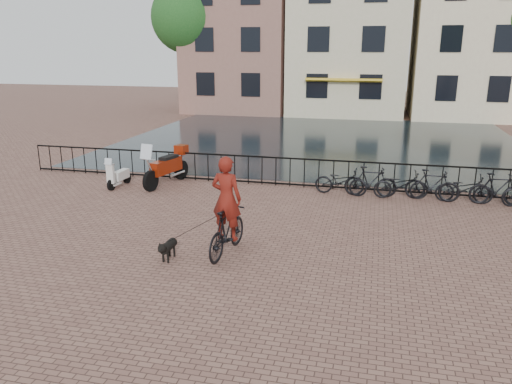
% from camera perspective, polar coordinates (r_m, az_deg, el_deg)
% --- Properties ---
extents(ground, '(100.00, 100.00, 0.00)m').
position_cam_1_polar(ground, '(10.20, -4.06, -11.10)').
color(ground, brown).
rests_on(ground, ground).
extents(canal_water, '(20.00, 20.00, 0.00)m').
position_cam_1_polar(canal_water, '(26.49, 7.37, 5.89)').
color(canal_water, black).
rests_on(canal_water, ground).
extents(railing, '(20.00, 0.05, 1.02)m').
position_cam_1_polar(railing, '(17.37, 3.91, 2.26)').
color(railing, black).
rests_on(railing, ground).
extents(canal_house_left, '(7.50, 9.00, 12.80)m').
position_cam_1_polar(canal_house_left, '(40.02, -1.36, 18.65)').
color(canal_house_left, '#83574C').
rests_on(canal_house_left, ground).
extents(canal_house_mid, '(8.00, 9.50, 11.80)m').
position_cam_1_polar(canal_house_mid, '(38.71, 10.74, 17.73)').
color(canal_house_mid, beige).
rests_on(canal_house_mid, ground).
extents(canal_house_right, '(7.00, 9.00, 13.30)m').
position_cam_1_polar(canal_house_right, '(39.09, 23.18, 17.85)').
color(canal_house_right, beige).
rests_on(canal_house_right, ground).
extents(tree_far_left, '(5.04, 5.04, 9.27)m').
position_cam_1_polar(tree_far_left, '(38.27, -7.97, 19.11)').
color(tree_far_left, black).
rests_on(tree_far_left, ground).
extents(cyclist, '(0.93, 2.06, 2.74)m').
position_cam_1_polar(cyclist, '(11.47, -3.37, -2.29)').
color(cyclist, black).
rests_on(cyclist, ground).
extents(dog, '(0.26, 0.78, 0.52)m').
position_cam_1_polar(dog, '(11.61, -9.97, -6.40)').
color(dog, black).
rests_on(dog, ground).
extents(motorcycle, '(1.07, 2.39, 1.66)m').
position_cam_1_polar(motorcycle, '(17.71, -10.26, 3.39)').
color(motorcycle, maroon).
rests_on(motorcycle, ground).
extents(scooter, '(0.45, 1.26, 1.15)m').
position_cam_1_polar(scooter, '(17.90, -15.44, 2.36)').
color(scooter, silver).
rests_on(scooter, ground).
extents(parked_bike_0, '(1.77, 0.79, 0.90)m').
position_cam_1_polar(parked_bike_0, '(16.60, 9.68, 1.22)').
color(parked_bike_0, black).
rests_on(parked_bike_0, ground).
extents(parked_bike_1, '(1.67, 0.51, 1.00)m').
position_cam_1_polar(parked_bike_1, '(16.56, 12.96, 1.17)').
color(parked_bike_1, black).
rests_on(parked_bike_1, ground).
extents(parked_bike_2, '(1.78, 0.83, 0.90)m').
position_cam_1_polar(parked_bike_2, '(16.59, 16.23, 0.79)').
color(parked_bike_2, black).
rests_on(parked_bike_2, ground).
extents(parked_bike_3, '(1.71, 0.67, 1.00)m').
position_cam_1_polar(parked_bike_3, '(16.66, 19.50, 0.73)').
color(parked_bike_3, black).
rests_on(parked_bike_3, ground).
extents(parked_bike_4, '(1.72, 0.60, 0.90)m').
position_cam_1_polar(parked_bike_4, '(16.80, 22.70, 0.35)').
color(parked_bike_4, black).
rests_on(parked_bike_4, ground).
extents(parked_bike_5, '(1.70, 0.61, 1.00)m').
position_cam_1_polar(parked_bike_5, '(16.97, 25.87, 0.29)').
color(parked_bike_5, black).
rests_on(parked_bike_5, ground).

